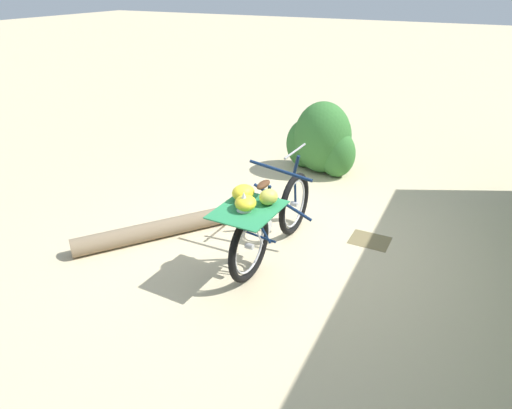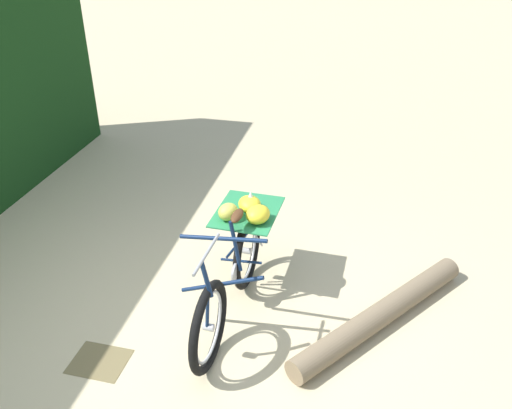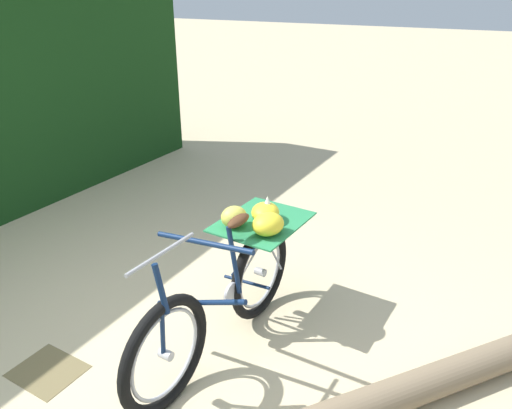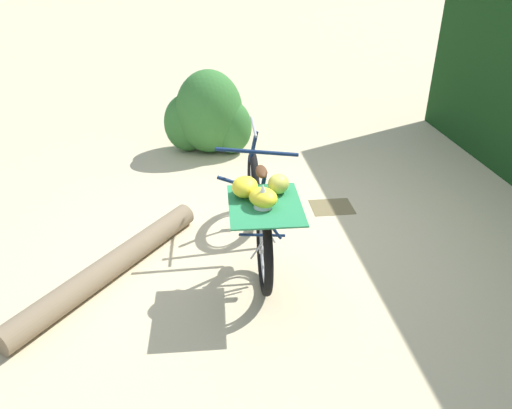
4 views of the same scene
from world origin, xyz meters
TOP-DOWN VIEW (x-y plane):
  - ground_plane at (0.00, 0.00)m, footprint 60.00×60.00m
  - bicycle at (-0.29, -0.39)m, footprint 0.71×1.78m
  - fallen_log at (-1.56, -0.51)m, footprint 1.39×1.78m
  - shrub_cluster at (-0.66, 2.19)m, footprint 1.14×0.78m
  - leaf_litter_patch at (0.59, 0.47)m, footprint 0.44×0.36m

SIDE VIEW (x-z plane):
  - ground_plane at x=0.00m, z-range 0.00..0.00m
  - leaf_litter_patch at x=0.59m, z-range 0.00..0.01m
  - fallen_log at x=-1.56m, z-range 0.00..0.21m
  - shrub_cluster at x=-0.66m, z-range -0.06..1.02m
  - bicycle at x=-0.29m, z-range -0.02..1.01m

